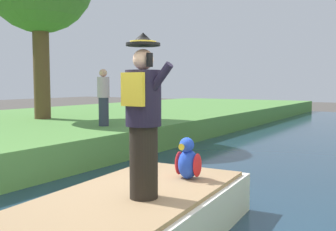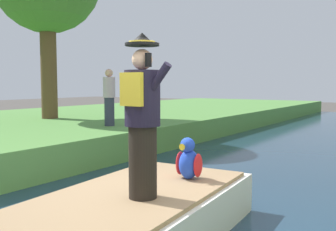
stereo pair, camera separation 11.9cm
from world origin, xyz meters
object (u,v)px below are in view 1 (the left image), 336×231
(boat, at_px, (120,225))
(person_pirate, at_px, (143,117))
(person_bystander, at_px, (104,97))
(parrot_plush, at_px, (188,161))

(boat, distance_m, person_pirate, 1.26)
(person_pirate, distance_m, person_bystander, 6.74)
(boat, distance_m, person_bystander, 6.81)
(boat, height_order, parrot_plush, parrot_plush)
(person_pirate, relative_size, parrot_plush, 3.25)
(parrot_plush, bearing_deg, boat, -99.64)
(person_pirate, xyz_separation_m, parrot_plush, (-0.02, 1.04, -0.68))
(person_pirate, xyz_separation_m, person_bystander, (-4.82, 4.71, -0.01))
(boat, xyz_separation_m, parrot_plush, (0.20, 1.20, 0.55))
(person_bystander, bearing_deg, parrot_plush, -37.40)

